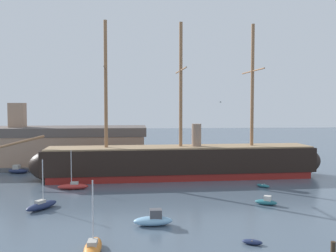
{
  "coord_description": "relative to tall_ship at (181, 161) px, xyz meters",
  "views": [
    {
      "loc": [
        -3.61,
        -24.98,
        13.85
      ],
      "look_at": [
        1.2,
        32.49,
        10.65
      ],
      "focal_mm": 40.59,
      "sensor_mm": 36.0,
      "label": 1
    }
  ],
  "objects": [
    {
      "name": "tall_ship",
      "position": [
        0.0,
        0.0,
        0.0
      ],
      "size": [
        60.8,
        13.18,
        29.23
      ],
      "color": "maroon",
      "rests_on": "ground"
    },
    {
      "name": "sailboat_foreground_left",
      "position": [
        -12.45,
        -35.72,
        -2.61
      ],
      "size": [
        1.66,
        5.28,
        6.84
      ],
      "color": "orange",
      "rests_on": "ground"
    },
    {
      "name": "dinghy_foreground_right",
      "position": [
        3.09,
        -34.74,
        -2.94
      ],
      "size": [
        2.21,
        1.62,
        0.48
      ],
      "color": "#1E284C",
      "rests_on": "ground"
    },
    {
      "name": "motorboat_near_centre",
      "position": [
        -6.43,
        -27.99,
        -2.52
      ],
      "size": [
        4.48,
        1.88,
        1.88
      ],
      "color": "#7FB2D6",
      "rests_on": "ground"
    },
    {
      "name": "sailboat_mid_left",
      "position": [
        -20.92,
        -20.01,
        -2.63
      ],
      "size": [
        4.07,
        5.07,
        6.61
      ],
      "color": "#1E284C",
      "rests_on": "ground"
    },
    {
      "name": "motorboat_mid_right",
      "position": [
        9.59,
        -20.25,
        -2.74
      ],
      "size": [
        3.26,
        2.6,
        1.27
      ],
      "color": "#236670",
      "rests_on": "ground"
    },
    {
      "name": "sailboat_alongside_bow",
      "position": [
        -18.73,
        -8.22,
        -2.64
      ],
      "size": [
        4.98,
        1.63,
        6.43
      ],
      "color": "#B22D28",
      "rests_on": "ground"
    },
    {
      "name": "dinghy_alongside_stern",
      "position": [
        12.9,
        -9.32,
        -2.91
      ],
      "size": [
        2.28,
        2.45,
        0.55
      ],
      "color": "#236670",
      "rests_on": "ground"
    },
    {
      "name": "motorboat_far_left",
      "position": [
        -32.36,
        7.72,
        -2.58
      ],
      "size": [
        4.31,
        2.38,
        1.71
      ],
      "color": "#1E284C",
      "rests_on": "ground"
    },
    {
      "name": "dinghy_far_right",
      "position": [
        26.3,
        6.47,
        -2.97
      ],
      "size": [
        1.98,
        1.37,
        0.43
      ],
      "color": "silver",
      "rests_on": "ground"
    },
    {
      "name": "sailboat_distant_centre",
      "position": [
        -4.39,
        16.63,
        -2.8
      ],
      "size": [
        1.55,
        3.67,
        4.63
      ],
      "color": "#B22D28",
      "rests_on": "ground"
    },
    {
      "name": "dockside_warehouse_left",
      "position": [
        -31.88,
        15.69,
        1.28
      ],
      "size": [
        55.32,
        13.92,
        14.3
      ],
      "color": "#565659",
      "rests_on": "ground"
    },
    {
      "name": "seagull_in_flight",
      "position": [
        1.38,
        -27.55,
        11.01
      ],
      "size": [
        0.46,
        1.32,
        0.14
      ],
      "color": "silver"
    }
  ]
}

